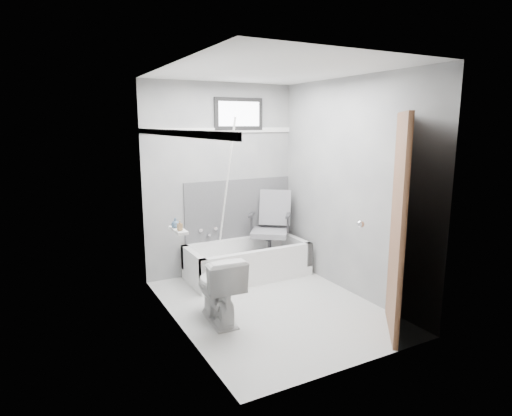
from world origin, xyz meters
TOP-DOWN VIEW (x-y plane):
  - floor at (0.00, 0.00)m, footprint 2.60×2.60m
  - ceiling at (0.00, 0.00)m, footprint 2.60×2.60m
  - wall_back at (0.00, 1.30)m, footprint 2.00×0.02m
  - wall_front at (0.00, -1.30)m, footprint 2.00×0.02m
  - wall_left at (-1.00, 0.00)m, footprint 0.02×2.60m
  - wall_right at (1.00, 0.00)m, footprint 0.02×2.60m
  - bathtub at (0.19, 0.93)m, footprint 1.50×0.70m
  - office_chair at (0.53, 0.98)m, footprint 0.75×0.75m
  - toilet at (-0.62, -0.04)m, footprint 0.43×0.71m
  - door at (0.98, -1.28)m, footprint 0.78×0.78m
  - window at (0.25, 1.29)m, footprint 0.66×0.04m
  - backerboard at (0.25, 1.29)m, footprint 1.50×0.02m
  - trim_back at (0.00, 1.29)m, footprint 2.00×0.02m
  - trim_left at (-0.99, 0.00)m, footprint 0.02×2.60m
  - pole at (-0.04, 1.06)m, footprint 0.02×0.62m
  - shelf at (-0.93, 0.18)m, footprint 0.10×0.32m
  - soap_bottle_a at (-0.94, 0.10)m, footprint 0.05×0.05m
  - soap_bottle_b at (-0.94, 0.24)m, footprint 0.09×0.09m
  - faucet at (-0.20, 1.27)m, footprint 0.26×0.10m

SIDE VIEW (x-z plane):
  - floor at x=0.00m, z-range 0.00..0.00m
  - bathtub at x=0.19m, z-range 0.00..0.42m
  - toilet at x=-0.62m, z-range 0.00..0.67m
  - faucet at x=-0.20m, z-range 0.47..0.63m
  - office_chair at x=0.53m, z-range 0.12..1.05m
  - backerboard at x=0.25m, z-range 0.41..1.19m
  - shelf at x=-0.93m, z-range 0.89..0.91m
  - soap_bottle_b at x=-0.94m, z-range 0.91..1.01m
  - soap_bottle_a at x=-0.94m, z-range 0.92..1.01m
  - door at x=0.98m, z-range 0.00..2.00m
  - pole at x=-0.04m, z-range 0.12..1.98m
  - wall_back at x=0.00m, z-range 0.00..2.40m
  - wall_front at x=0.00m, z-range 0.00..2.40m
  - wall_left at x=-1.00m, z-range 0.00..2.40m
  - wall_right at x=1.00m, z-range 0.00..2.40m
  - trim_back at x=0.00m, z-range 1.79..1.85m
  - trim_left at x=-0.99m, z-range 1.79..1.85m
  - window at x=0.25m, z-range 1.82..2.22m
  - ceiling at x=0.00m, z-range 2.40..2.40m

